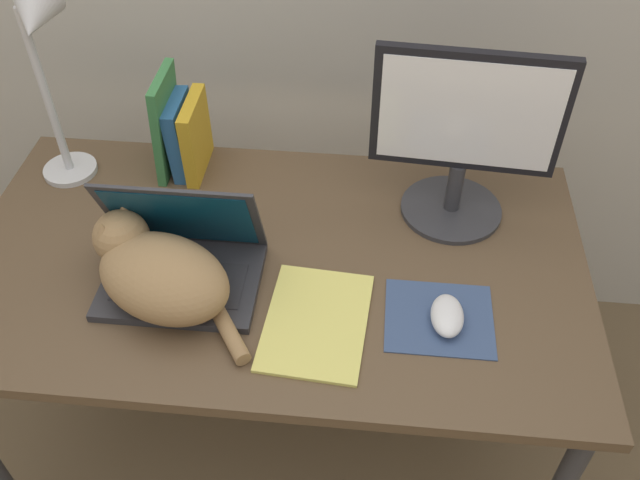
% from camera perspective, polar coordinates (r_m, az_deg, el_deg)
% --- Properties ---
extents(desk, '(1.36, 0.77, 0.76)m').
position_cam_1_polar(desk, '(1.53, -3.86, -3.42)').
color(desk, brown).
rests_on(desk, ground_plane).
extents(laptop, '(0.32, 0.24, 0.24)m').
position_cam_1_polar(laptop, '(1.43, -11.56, -1.78)').
color(laptop, '#2D2D33').
rests_on(laptop, desk).
extents(cat, '(0.36, 0.29, 0.17)m').
position_cam_1_polar(cat, '(1.37, -13.50, -2.63)').
color(cat, '#99754C').
rests_on(cat, desk).
extents(external_monitor, '(0.40, 0.23, 0.41)m').
position_cam_1_polar(external_monitor, '(1.48, 12.02, 8.53)').
color(external_monitor, '#333338').
rests_on(external_monitor, desk).
extents(mousepad, '(0.22, 0.19, 0.00)m').
position_cam_1_polar(mousepad, '(1.38, 9.99, -6.48)').
color(mousepad, '#384C75').
rests_on(mousepad, desk).
extents(computer_mouse, '(0.07, 0.11, 0.04)m').
position_cam_1_polar(computer_mouse, '(1.36, 10.66, -6.28)').
color(computer_mouse, silver).
rests_on(computer_mouse, mousepad).
extents(book_row, '(0.10, 0.17, 0.26)m').
position_cam_1_polar(book_row, '(1.68, -11.58, 8.91)').
color(book_row, '#387A42').
rests_on(book_row, desk).
extents(desk_lamp, '(0.17, 0.17, 0.50)m').
position_cam_1_polar(desk_lamp, '(1.59, -22.39, 14.24)').
color(desk_lamp, silver).
rests_on(desk_lamp, desk).
extents(notepad, '(0.22, 0.29, 0.01)m').
position_cam_1_polar(notepad, '(1.35, -0.31, -6.88)').
color(notepad, '#E5DB6B').
rests_on(notepad, desk).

